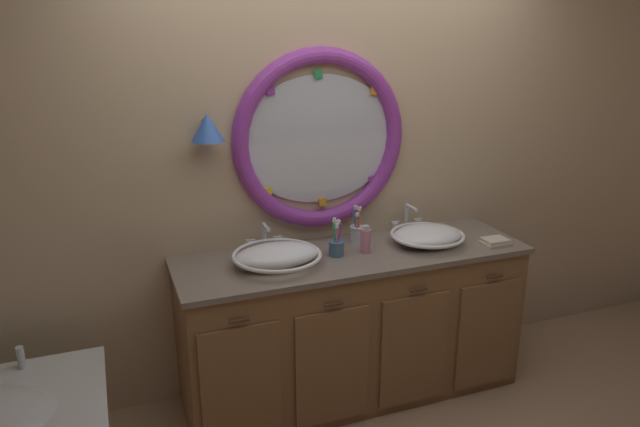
# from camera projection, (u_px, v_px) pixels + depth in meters

# --- Properties ---
(ground_plane) EXTENTS (14.00, 14.00, 0.00)m
(ground_plane) POSITION_uv_depth(u_px,v_px,m) (366.00, 417.00, 3.27)
(ground_plane) COLOR tan
(back_wall_assembly) EXTENTS (6.40, 0.26, 2.60)m
(back_wall_assembly) POSITION_uv_depth(u_px,v_px,m) (327.00, 162.00, 3.39)
(back_wall_assembly) COLOR #D6B78E
(back_wall_assembly) RESTS_ON ground_plane
(vanity_counter) EXTENTS (1.95, 0.62, 0.88)m
(vanity_counter) POSITION_uv_depth(u_px,v_px,m) (352.00, 324.00, 3.37)
(vanity_counter) COLOR olive
(vanity_counter) RESTS_ON ground_plane
(sink_basin_left) EXTENTS (0.47, 0.47, 0.11)m
(sink_basin_left) POSITION_uv_depth(u_px,v_px,m) (277.00, 255.00, 3.05)
(sink_basin_left) COLOR white
(sink_basin_left) RESTS_ON vanity_counter
(sink_basin_right) EXTENTS (0.42, 0.42, 0.11)m
(sink_basin_right) POSITION_uv_depth(u_px,v_px,m) (427.00, 235.00, 3.35)
(sink_basin_right) COLOR white
(sink_basin_right) RESTS_ON vanity_counter
(faucet_set_left) EXTENTS (0.21, 0.12, 0.16)m
(faucet_set_left) POSITION_uv_depth(u_px,v_px,m) (264.00, 240.00, 3.26)
(faucet_set_left) COLOR silver
(faucet_set_left) RESTS_ON vanity_counter
(faucet_set_right) EXTENTS (0.21, 0.13, 0.18)m
(faucet_set_right) POSITION_uv_depth(u_px,v_px,m) (407.00, 221.00, 3.55)
(faucet_set_right) COLOR silver
(faucet_set_right) RESTS_ON vanity_counter
(toothbrush_holder_left) EXTENTS (0.09, 0.09, 0.22)m
(toothbrush_holder_left) POSITION_uv_depth(u_px,v_px,m) (336.00, 246.00, 3.18)
(toothbrush_holder_left) COLOR slate
(toothbrush_holder_left) RESTS_ON vanity_counter
(toothbrush_holder_right) EXTENTS (0.09, 0.09, 0.22)m
(toothbrush_holder_right) POSITION_uv_depth(u_px,v_px,m) (357.00, 233.00, 3.37)
(toothbrush_holder_right) COLOR silver
(toothbrush_holder_right) RESTS_ON vanity_counter
(soap_dispenser) EXTENTS (0.06, 0.06, 0.16)m
(soap_dispenser) POSITION_uv_depth(u_px,v_px,m) (366.00, 240.00, 3.22)
(soap_dispenser) COLOR pink
(soap_dispenser) RESTS_ON vanity_counter
(folded_hand_towel) EXTENTS (0.15, 0.12, 0.04)m
(folded_hand_towel) POSITION_uv_depth(u_px,v_px,m) (495.00, 242.00, 3.35)
(folded_hand_towel) COLOR beige
(folded_hand_towel) RESTS_ON vanity_counter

